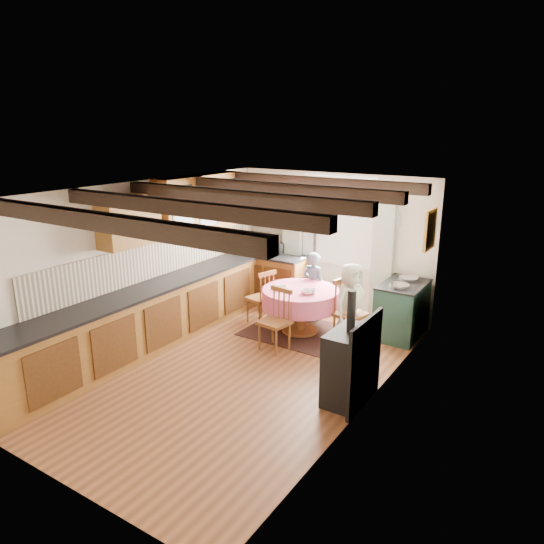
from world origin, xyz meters
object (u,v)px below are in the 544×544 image
Objects in this scene: child_far at (314,286)px; chair_right at (351,312)px; dining_table at (300,311)px; chair_near at (274,320)px; aga_range at (402,309)px; cast_iron_stove at (350,347)px; chair_left at (261,296)px; child_right at (350,303)px; cup at (313,292)px.

chair_right is at bearing 158.64° from child_far.
dining_table is 0.66m from child_far.
dining_table is 0.76m from chair_near.
chair_near reaches higher than dining_table.
aga_range is 2.23m from cast_iron_stove.
chair_near is at bearing -132.70° from aga_range.
dining_table is at bearing -151.61° from aga_range.
chair_left is at bearing 177.48° from dining_table.
child_right is at bearing 6.89° from dining_table.
aga_range is at bearing 55.25° from chair_near.
child_far is (-0.09, 1.36, 0.13)m from chair_near.
aga_range is (1.38, 0.74, 0.07)m from dining_table.
aga_range is (0.55, 0.69, -0.06)m from chair_right.
chair_left is 0.90m from child_far.
child_right reaches higher than dining_table.
cast_iron_stove is (1.49, -1.47, 0.33)m from dining_table.
dining_table is 0.84m from child_right.
chair_near is at bearing 103.56° from child_far.
chair_left is at bearing 142.25° from chair_near.
cup is at bearing -22.09° from dining_table.
child_right is (0.89, -0.52, 0.03)m from child_far.
child_right is at bearing 50.91° from chair_right.
cup is at bearing 127.32° from child_right.
chair_right reaches higher than cup.
chair_left is 1.10m from cup.
chair_left is at bearing 146.26° from cast_iron_stove.
cup is (1.05, -0.15, 0.31)m from chair_left.
chair_right is 10.62× the size of cup.
chair_near is 2.03m from aga_range.
child_right is at bearing 106.97° from chair_left.
chair_right reaches higher than chair_left.
dining_table is 1.57m from aga_range.
chair_right is 0.81× the size of child_right.
chair_near is (-0.00, -0.75, 0.10)m from dining_table.
aga_range is at bearing -26.45° from child_right.
cast_iron_stove is at bearing -44.74° from dining_table.
child_right is (0.80, 0.10, 0.25)m from dining_table.
dining_table is 0.84m from chair_right.
chair_left is 0.97× the size of aga_range.
aga_range reaches higher than cup.
chair_right is at bearing 113.37° from cast_iron_stove.
child_far is (-1.58, 2.08, -0.11)m from cast_iron_stove.
dining_table is 0.97× the size of child_right.
cast_iron_stove is at bearing -48.37° from cup.
aga_range is 10.07× the size of cup.
chair_left is 1.59m from chair_right.
chair_right is (0.83, 0.81, 0.04)m from chair_near.
chair_right reaches higher than chair_near.
child_far reaches higher than chair_near.
dining_table is 1.02× the size of child_far.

